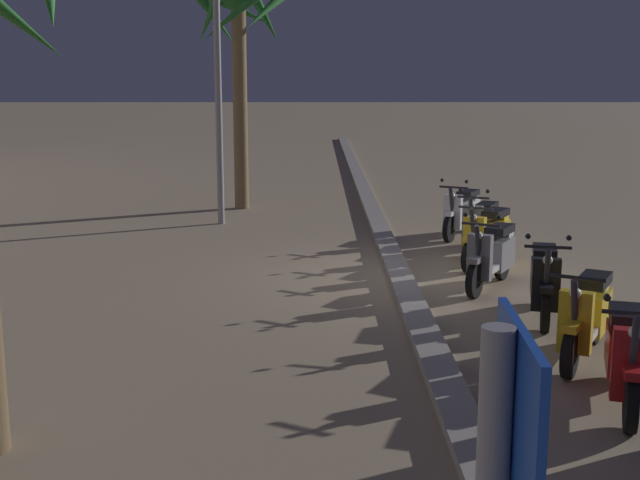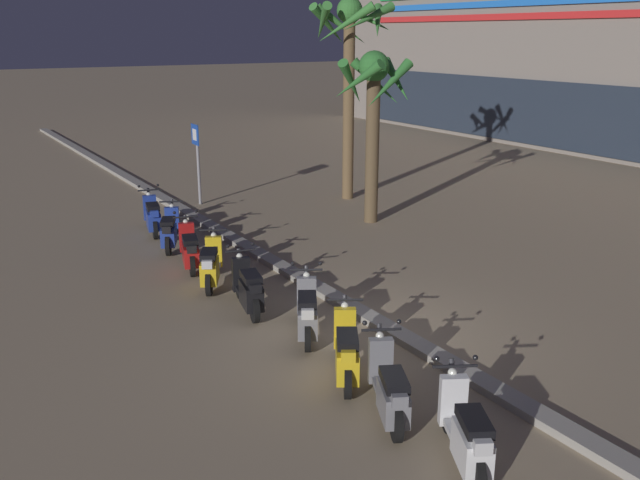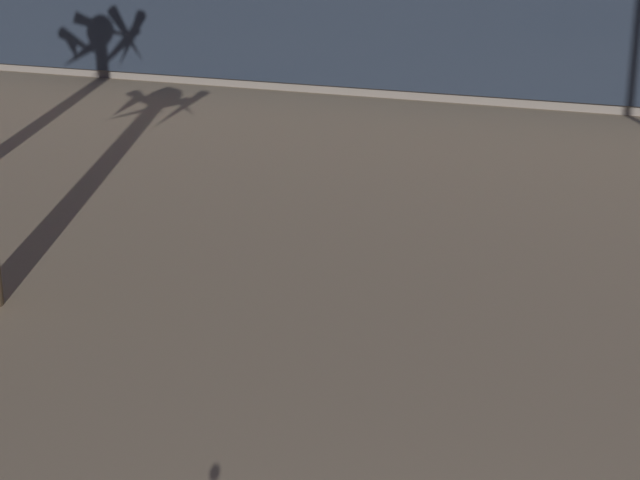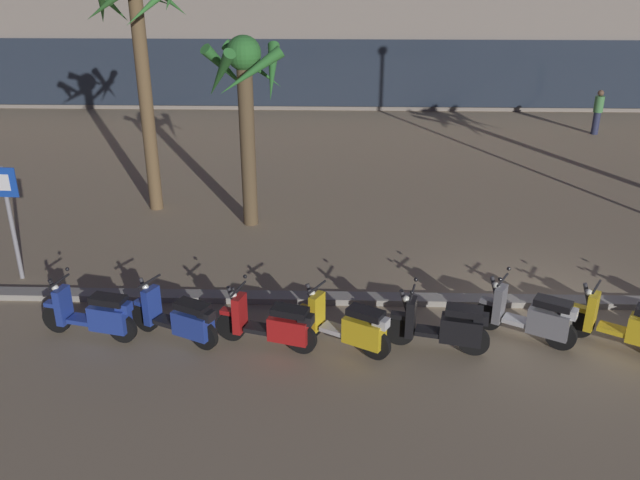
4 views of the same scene
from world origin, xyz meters
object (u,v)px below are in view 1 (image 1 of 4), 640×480
at_px(scooter_yellow_far_back, 587,316).
at_px(scooter_red_second_in_line, 626,355).
at_px(palm_tree_far_corner, 239,38).
at_px(scooter_yellow_last_in_row, 489,236).
at_px(scooter_grey_mid_centre, 482,225).
at_px(scooter_white_mid_front, 463,212).
at_px(scooter_black_gap_after_mid, 544,281).
at_px(scooter_grey_tail_end, 493,255).

bearing_deg(scooter_yellow_far_back, scooter_red_second_in_line, 178.30).
bearing_deg(palm_tree_far_corner, scooter_yellow_far_back, -155.98).
bearing_deg(scooter_yellow_last_in_row, scooter_red_second_in_line, -179.12).
relative_size(scooter_grey_mid_centre, scooter_white_mid_front, 1.03).
height_order(scooter_grey_mid_centre, palm_tree_far_corner, palm_tree_far_corner).
height_order(scooter_black_gap_after_mid, scooter_yellow_last_in_row, scooter_black_gap_after_mid).
relative_size(scooter_grey_tail_end, scooter_yellow_last_in_row, 0.98).
height_order(scooter_red_second_in_line, scooter_white_mid_front, same).
relative_size(scooter_red_second_in_line, scooter_grey_mid_centre, 1.05).
height_order(scooter_red_second_in_line, scooter_grey_mid_centre, same).
distance_m(scooter_grey_tail_end, scooter_white_mid_front, 4.08).
distance_m(scooter_black_gap_after_mid, scooter_white_mid_front, 5.61).
height_order(scooter_red_second_in_line, scooter_yellow_far_back, scooter_red_second_in_line).
xyz_separation_m(scooter_black_gap_after_mid, scooter_grey_mid_centre, (4.28, -0.03, -0.02)).
xyz_separation_m(scooter_red_second_in_line, scooter_yellow_far_back, (1.27, -0.04, 0.01)).
relative_size(scooter_grey_tail_end, scooter_white_mid_front, 0.98).
bearing_deg(palm_tree_far_corner, scooter_red_second_in_line, -158.44).
bearing_deg(scooter_grey_tail_end, scooter_yellow_last_in_row, -9.31).
xyz_separation_m(scooter_red_second_in_line, scooter_grey_tail_end, (4.42, 0.35, 0.02)).
distance_m(scooter_red_second_in_line, scooter_white_mid_front, 8.49).
distance_m(scooter_black_gap_after_mid, scooter_yellow_last_in_row, 3.10).
height_order(scooter_grey_tail_end, scooter_yellow_last_in_row, scooter_grey_tail_end).
distance_m(scooter_black_gap_after_mid, palm_tree_far_corner, 10.84).
bearing_deg(scooter_grey_tail_end, palm_tree_far_corner, 30.12).
bearing_deg(palm_tree_far_corner, scooter_yellow_last_in_row, -142.31).
xyz_separation_m(scooter_white_mid_front, palm_tree_far_corner, (3.50, 4.66, 3.49)).
bearing_deg(scooter_black_gap_after_mid, scooter_white_mid_front, 0.77).
distance_m(scooter_red_second_in_line, scooter_grey_tail_end, 4.43).
relative_size(scooter_red_second_in_line, scooter_yellow_far_back, 1.08).
bearing_deg(palm_tree_far_corner, scooter_grey_mid_centre, -135.41).
xyz_separation_m(scooter_grey_mid_centre, scooter_white_mid_front, (1.33, 0.11, 0.02)).
bearing_deg(scooter_black_gap_after_mid, scooter_yellow_far_back, -178.48).
xyz_separation_m(scooter_black_gap_after_mid, palm_tree_far_corner, (9.11, 4.73, 3.49)).
relative_size(scooter_grey_mid_centre, palm_tree_far_corner, 0.32).
bearing_deg(scooter_grey_tail_end, scooter_black_gap_after_mid, -167.51).
bearing_deg(scooter_yellow_last_in_row, palm_tree_far_corner, 37.69).
relative_size(scooter_red_second_in_line, scooter_white_mid_front, 1.08).
distance_m(scooter_grey_mid_centre, palm_tree_far_corner, 7.64).
distance_m(scooter_red_second_in_line, scooter_yellow_last_in_row, 5.97).
bearing_deg(scooter_grey_mid_centre, scooter_red_second_in_line, 179.79).
bearing_deg(scooter_black_gap_after_mid, palm_tree_far_corner, 27.45).
bearing_deg(scooter_red_second_in_line, scooter_grey_mid_centre, -0.21).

